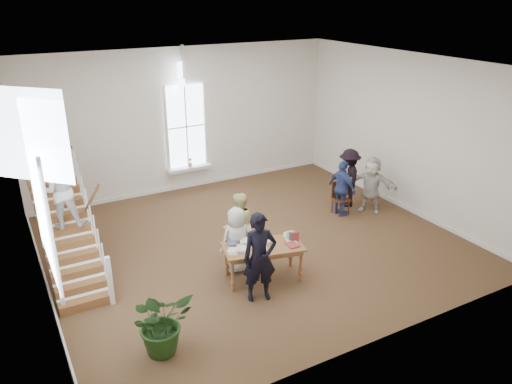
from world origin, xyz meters
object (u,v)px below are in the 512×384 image
library_table (263,249)px  woman_cluster_a (342,188)px  person_yellow (239,226)px  woman_cluster_c (371,185)px  police_officer (260,258)px  woman_cluster_b (349,178)px  elderly_woman (237,240)px  floor_plant (162,322)px  side_chair (339,196)px

library_table → woman_cluster_a: (3.67, 1.90, 0.08)m
person_yellow → woman_cluster_c: (4.62, 0.61, -0.01)m
police_officer → person_yellow: bearing=92.0°
police_officer → woman_cluster_b: bearing=47.4°
woman_cluster_a → elderly_woman: bearing=99.3°
woman_cluster_c → floor_plant: bearing=-103.7°
police_officer → woman_cluster_c: (5.02, 2.36, -0.14)m
police_officer → woman_cluster_a: size_ratio=1.19×
library_table → woman_cluster_a: woman_cluster_a is taller
woman_cluster_a → woman_cluster_b: bearing=-61.9°
police_officer → woman_cluster_c: 5.54m
police_officer → floor_plant: 2.43m
woman_cluster_a → side_chair: (0.03, 0.13, -0.29)m
library_table → woman_cluster_a: 4.13m
woman_cluster_b → side_chair: size_ratio=1.83×
police_officer → floor_plant: bearing=-150.6°
woman_cluster_b → library_table: bearing=-31.0°
woman_cluster_b → floor_plant: (-7.04, -3.61, -0.27)m
woman_cluster_c → floor_plant: woman_cluster_c is taller
person_yellow → woman_cluster_b: size_ratio=0.96×
library_table → person_yellow: size_ratio=1.13×
woman_cluster_b → side_chair: woman_cluster_b is taller
person_yellow → woman_cluster_c: person_yellow is taller
library_table → side_chair: size_ratio=1.98×
woman_cluster_b → floor_plant: bearing=-32.7°
woman_cluster_b → woman_cluster_a: bearing=-22.9°
person_yellow → woman_cluster_a: person_yellow is taller
floor_plant → side_chair: (6.47, 3.29, -0.08)m
police_officer → elderly_woman: police_officer is taller
library_table → floor_plant: floor_plant is taller
library_table → side_chair: side_chair is taller
police_officer → elderly_woman: bearing=100.3°
person_yellow → side_chair: person_yellow is taller
police_officer → woman_cluster_b: size_ratio=1.11×
woman_cluster_c → side_chair: 0.98m
woman_cluster_b → floor_plant: woman_cluster_b is taller
person_yellow → woman_cluster_a: bearing=-176.6°
police_officer → woman_cluster_b: (4.72, 3.01, -0.09)m
woman_cluster_b → police_officer: bearing=-27.3°
library_table → elderly_woman: 0.69m
library_table → woman_cluster_c: size_ratio=1.15×
person_yellow → woman_cluster_a: (3.72, 0.81, -0.02)m
person_yellow → floor_plant: (-2.72, -2.35, -0.23)m
library_table → side_chair: (3.70, 2.03, -0.20)m
library_table → woman_cluster_b: size_ratio=1.08×
woman_cluster_a → floor_plant: 7.17m
library_table → woman_cluster_b: bearing=42.3°
library_table → floor_plant: bearing=-142.1°
library_table → elderly_woman: elderly_woman is taller
police_officer → library_table: bearing=70.8°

